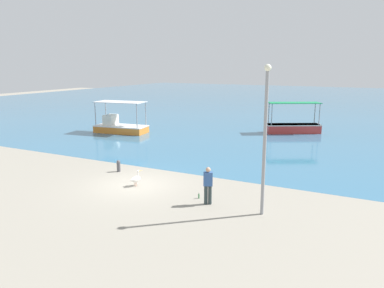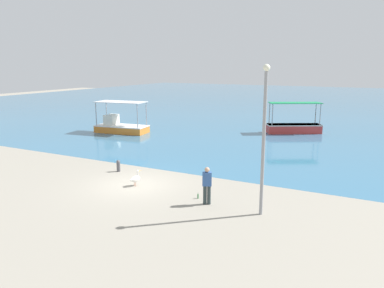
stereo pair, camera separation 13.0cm
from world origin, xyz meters
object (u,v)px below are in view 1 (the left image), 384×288
object	(u,v)px
fishing_boat_center	(293,127)
mooring_bollard	(119,165)
fishing_boat_far_left	(120,126)
lamp_post	(265,133)
fisherman_standing	(208,184)
pelican	(136,179)
glass_bottle	(199,196)

from	to	relation	value
fishing_boat_center	mooring_bollard	distance (m)	18.25
fishing_boat_far_left	lamp_post	world-z (taller)	lamp_post
lamp_post	fisherman_standing	xyz separation A→B (m)	(-2.46, 0.02, -2.50)
pelican	glass_bottle	distance (m)	3.65
pelican	mooring_bollard	size ratio (longest dim) A/B	1.17
pelican	fishing_boat_far_left	bearing A→B (deg)	130.54
fishing_boat_far_left	mooring_bollard	bearing A→B (deg)	-52.73
fishing_boat_center	mooring_bollard	world-z (taller)	fishing_boat_center
pelican	fisherman_standing	bearing A→B (deg)	-8.44
glass_bottle	fisherman_standing	bearing A→B (deg)	-34.52
pelican	glass_bottle	size ratio (longest dim) A/B	2.96
fishing_boat_center	fisherman_standing	size ratio (longest dim) A/B	2.89
pelican	lamp_post	size ratio (longest dim) A/B	0.13
fisherman_standing	fishing_boat_center	bearing A→B (deg)	91.33
mooring_bollard	glass_bottle	bearing A→B (deg)	-17.21
mooring_bollard	fisherman_standing	bearing A→B (deg)	-19.14
lamp_post	glass_bottle	bearing A→B (deg)	171.30
fishing_boat_far_left	fisherman_standing	xyz separation A→B (m)	(14.47, -12.52, 0.30)
fishing_boat_far_left	mooring_bollard	distance (m)	12.81
lamp_post	fishing_boat_far_left	bearing A→B (deg)	143.46
lamp_post	glass_bottle	world-z (taller)	lamp_post
fishing_boat_center	glass_bottle	world-z (taller)	fishing_boat_center
fishing_boat_far_left	fisherman_standing	world-z (taller)	fishing_boat_far_left
lamp_post	glass_bottle	size ratio (longest dim) A/B	22.52
pelican	mooring_bollard	xyz separation A→B (m)	(-2.41, 1.69, -0.01)
mooring_bollard	fisherman_standing	size ratio (longest dim) A/B	0.40
pelican	mooring_bollard	distance (m)	2.94
mooring_bollard	glass_bottle	world-z (taller)	mooring_bollard
pelican	fisherman_standing	distance (m)	4.38
fishing_boat_center	pelican	xyz separation A→B (m)	(-3.85, -18.83, -0.19)
fisherman_standing	glass_bottle	world-z (taller)	fisherman_standing
fishing_boat_far_left	lamp_post	bearing A→B (deg)	-36.54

